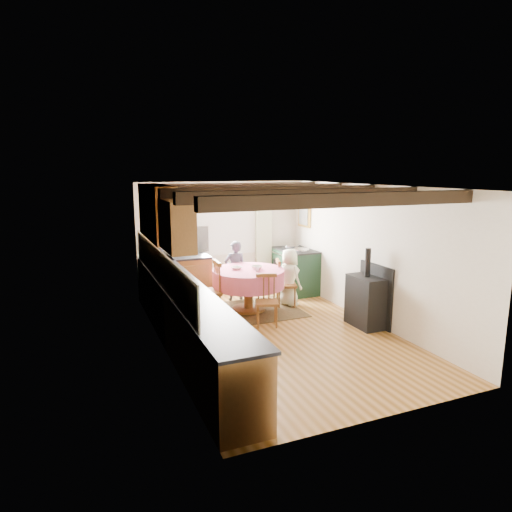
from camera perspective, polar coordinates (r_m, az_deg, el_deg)
name	(u,v)px	position (r m, az deg, el deg)	size (l,w,h in m)	color
floor	(275,333)	(7.41, 2.40, -9.88)	(3.60, 5.50, 0.00)	#A9753E
ceiling	(276,186)	(6.92, 2.56, 9.02)	(3.60, 5.50, 0.00)	white
wall_back	(222,238)	(9.59, -4.46, 2.37)	(3.60, 0.00, 2.40)	silver
wall_front	(387,312)	(4.80, 16.56, -6.98)	(3.60, 0.00, 2.40)	silver
wall_left	(162,272)	(6.53, -12.01, -1.98)	(0.00, 5.50, 2.40)	silver
wall_right	(368,254)	(7.98, 14.29, 0.28)	(0.00, 5.50, 2.40)	silver
beam_a	(350,200)	(5.18, 12.01, 7.09)	(3.60, 0.16, 0.16)	black
beam_b	(307,195)	(6.03, 6.61, 7.79)	(3.60, 0.16, 0.16)	black
beam_c	(276,192)	(6.92, 2.56, 8.27)	(3.60, 0.16, 0.16)	black
beam_d	(252,189)	(7.84, -0.57, 8.61)	(3.60, 0.16, 0.16)	black
beam_e	(233,187)	(8.77, -3.03, 8.86)	(3.60, 0.16, 0.16)	black
splash_left	(160,267)	(6.82, -12.31, -1.44)	(0.02, 4.50, 0.55)	beige
splash_back	(176,241)	(9.31, -10.28, 1.96)	(1.40, 0.02, 0.55)	beige
base_cabinet_left	(184,319)	(6.80, -9.24, -8.03)	(0.60, 5.30, 0.88)	brown
base_cabinet_back	(178,279)	(9.19, -10.05, -3.00)	(1.30, 0.60, 0.88)	brown
worktop_left	(184,289)	(6.66, -9.19, -4.27)	(0.64, 5.30, 0.04)	black
worktop_back	(177,258)	(9.07, -10.12, -0.21)	(1.30, 0.64, 0.04)	black
wall_cabinet_glass	(157,212)	(7.61, -12.65, 5.55)	(0.34, 1.80, 0.90)	brown
wall_cabinet_solid	(177,225)	(6.15, -10.19, 3.92)	(0.34, 0.90, 0.70)	brown
window_frame	(226,219)	(9.55, -3.90, 4.76)	(1.34, 0.03, 1.54)	white
window_pane	(226,219)	(9.56, -3.91, 4.77)	(1.20, 0.01, 1.40)	white
curtain_left	(189,245)	(9.31, -8.65, 1.38)	(0.35, 0.10, 2.10)	beige
curtain_right	(264,240)	(9.84, 0.99, 2.04)	(0.35, 0.10, 2.10)	beige
curtain_rod	(227,191)	(9.43, -3.78, 8.34)	(0.03, 0.03, 2.00)	black
wall_picture	(304,213)	(9.81, 6.24, 5.48)	(0.04, 0.50, 0.60)	gold
wall_plate	(267,213)	(9.87, 1.38, 5.57)	(0.30, 0.30, 0.02)	silver
rug	(249,311)	(8.47, -0.97, -7.09)	(1.91, 1.49, 0.01)	black
dining_table	(248,291)	(8.35, -0.98, -4.48)	(1.35, 1.35, 0.81)	#C54A78
chair_near	(267,301)	(7.61, 1.42, -5.76)	(0.38, 0.40, 0.89)	brown
chair_left	(208,290)	(7.99, -6.25, -4.39)	(0.45, 0.47, 1.05)	brown
chair_right	(286,283)	(8.69, 3.91, -3.48)	(0.40, 0.42, 0.93)	brown
aga_range	(296,270)	(9.69, 5.13, -1.85)	(0.68, 1.06, 0.97)	black
cast_iron_stove	(366,288)	(7.75, 14.03, -3.98)	(0.41, 0.68, 1.36)	black
child_far	(235,271)	(9.05, -2.70, -1.89)	(0.45, 0.30, 1.24)	#363745
child_right	(289,277)	(8.72, 4.31, -2.75)	(0.55, 0.36, 1.13)	#E7E9C4
bowl_a	(237,268)	(8.29, -2.52, -1.55)	(0.20, 0.20, 0.05)	silver
bowl_b	(257,267)	(8.29, 0.10, -1.48)	(0.20, 0.20, 0.06)	silver
cup	(257,269)	(8.10, 0.12, -1.70)	(0.09, 0.09, 0.09)	silver
canister_tall	(160,253)	(8.95, -12.25, 0.39)	(0.13, 0.13, 0.21)	#262628
canister_wide	(182,251)	(9.15, -9.55, 0.69)	(0.18, 0.18, 0.21)	#262628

